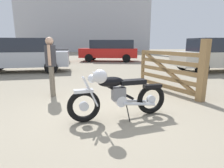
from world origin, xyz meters
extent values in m
plane|color=gray|center=(0.00, 0.00, 0.00)|extent=(80.00, 80.00, 0.00)
torus|color=black|center=(-0.47, -0.42, 0.32)|extent=(0.65, 0.23, 0.64)
cylinder|color=silver|center=(-0.47, -0.42, 0.32)|extent=(0.19, 0.11, 0.18)
torus|color=black|center=(0.94, -0.15, 0.32)|extent=(0.65, 0.23, 0.64)
cylinder|color=silver|center=(0.94, -0.15, 0.32)|extent=(0.19, 0.11, 0.18)
cube|color=silver|center=(-0.47, -0.42, 0.62)|extent=(0.38, 0.20, 0.06)
cube|color=black|center=(0.96, -0.14, 0.61)|extent=(0.42, 0.20, 0.07)
cylinder|color=silver|center=(-0.33, -0.47, 0.60)|extent=(0.29, 0.09, 0.58)
cylinder|color=silver|center=(-0.36, -0.32, 0.60)|extent=(0.29, 0.09, 0.58)
sphere|color=silver|center=(-0.30, -0.39, 0.85)|extent=(0.17, 0.17, 0.17)
cylinder|color=silver|center=(-0.22, -0.37, 0.92)|extent=(0.15, 0.61, 0.03)
sphere|color=silver|center=(-0.16, -0.67, 0.94)|extent=(0.25, 0.25, 0.25)
cylinder|color=black|center=(0.17, -0.30, 0.58)|extent=(0.75, 0.20, 0.47)
ellipsoid|color=black|center=(0.06, -0.32, 0.76)|extent=(0.55, 0.32, 0.20)
cube|color=black|center=(0.51, -0.23, 0.73)|extent=(0.57, 0.30, 0.09)
cube|color=slate|center=(0.22, -0.29, 0.51)|extent=(0.29, 0.23, 0.26)
cylinder|color=silver|center=(0.26, -0.28, 0.36)|extent=(0.25, 0.24, 0.22)
cylinder|color=silver|center=(0.65, -0.30, 0.28)|extent=(0.70, 0.19, 0.14)
cylinder|color=silver|center=(0.61, -0.11, 0.28)|extent=(0.70, 0.19, 0.14)
cylinder|color=black|center=(0.39, -0.43, 0.16)|extent=(0.07, 0.24, 0.33)
cube|color=olive|center=(2.51, 0.54, 0.80)|extent=(0.24, 0.24, 1.60)
cube|color=olive|center=(1.57, 2.75, 0.65)|extent=(0.11, 0.12, 1.20)
cube|color=olive|center=(2.04, 1.64, 0.15)|extent=(1.01, 2.24, 0.11)
cube|color=olive|center=(2.04, 1.64, 0.41)|extent=(1.01, 2.24, 0.11)
cube|color=olive|center=(2.04, 1.64, 0.67)|extent=(1.01, 2.24, 0.11)
cube|color=olive|center=(2.04, 1.64, 0.93)|extent=(1.01, 2.24, 0.11)
cube|color=olive|center=(2.04, 1.64, 1.19)|extent=(1.01, 2.24, 0.11)
cube|color=olive|center=(2.04, 1.64, 0.65)|extent=(0.93, 2.06, 1.08)
cylinder|color=#706656|center=(-1.44, 1.58, 0.43)|extent=(0.12, 0.12, 0.86)
cylinder|color=#706656|center=(-1.43, 1.40, 0.43)|extent=(0.12, 0.12, 0.86)
cylinder|color=#333338|center=(-1.43, 1.49, 1.15)|extent=(0.30, 0.30, 0.58)
cylinder|color=tan|center=(-1.44, 1.68, 1.18)|extent=(0.08, 0.08, 0.55)
cylinder|color=tan|center=(-1.42, 1.30, 1.18)|extent=(0.08, 0.08, 0.55)
sphere|color=tan|center=(-1.43, 1.49, 1.55)|extent=(0.22, 0.22, 0.22)
cylinder|color=black|center=(-0.50, 11.05, 0.32)|extent=(0.67, 0.33, 0.64)
cylinder|color=black|center=(-0.17, 12.78, 0.32)|extent=(0.67, 0.33, 0.64)
cylinder|color=black|center=(2.44, 10.49, 0.32)|extent=(0.67, 0.33, 0.64)
cylinder|color=black|center=(2.78, 12.21, 0.32)|extent=(0.67, 0.33, 0.64)
cube|color=red|center=(1.14, 11.63, 0.69)|extent=(4.95, 2.62, 0.74)
cube|color=#232833|center=(1.43, 11.58, 1.40)|extent=(3.74, 2.23, 0.68)
cylinder|color=black|center=(-2.47, 7.34, 0.32)|extent=(0.66, 0.27, 0.64)
cylinder|color=black|center=(-2.31, 5.59, 0.32)|extent=(0.66, 0.27, 0.64)
cube|color=#ADB2BC|center=(-3.89, 6.33, 0.69)|extent=(4.84, 2.18, 0.74)
cube|color=#232833|center=(-4.19, 6.30, 1.40)|extent=(3.63, 1.91, 0.68)
cylinder|color=black|center=(4.93, 4.32, 0.32)|extent=(0.65, 0.24, 0.64)
cylinder|color=black|center=(4.86, 6.08, 0.32)|extent=(0.65, 0.24, 0.64)
cube|color=beige|center=(6.39, 5.26, 0.69)|extent=(4.77, 1.95, 0.74)
cylinder|color=black|center=(-5.43, 9.98, 0.31)|extent=(0.64, 0.27, 0.62)
cylinder|color=black|center=(-5.63, 11.69, 0.31)|extent=(0.64, 0.27, 0.62)
cylinder|color=black|center=(-2.75, 10.29, 0.31)|extent=(0.64, 0.27, 0.62)
cylinder|color=black|center=(-2.94, 12.00, 0.31)|extent=(0.64, 0.27, 0.62)
cube|color=black|center=(-4.19, 10.99, 0.67)|extent=(4.37, 2.19, 0.72)
cube|color=#232833|center=(-4.19, 10.99, 1.35)|extent=(2.17, 1.78, 0.64)
cube|color=#B2B2B7|center=(-1.22, 33.16, 5.04)|extent=(22.65, 9.53, 10.08)
camera|label=1|loc=(-0.31, -3.77, 1.50)|focal=29.28mm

